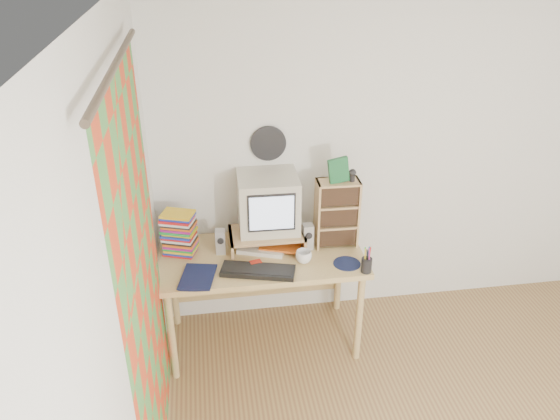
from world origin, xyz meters
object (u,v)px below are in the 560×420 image
object	(u,v)px
desk	(261,266)
crt_monitor	(269,204)
dvd_stack	(179,234)
mug	(304,257)
diary	(181,275)
cd_rack	(337,213)
keyboard	(258,271)

from	to	relation	value
desk	crt_monitor	world-z (taller)	crt_monitor
dvd_stack	mug	bearing A→B (deg)	3.17
dvd_stack	diary	xyz separation A→B (m)	(0.01, -0.31, -0.12)
desk	mug	bearing A→B (deg)	-35.81
cd_rack	diary	size ratio (longest dim) A/B	1.91
crt_monitor	dvd_stack	distance (m)	0.65
keyboard	mug	distance (m)	0.33
diary	keyboard	bearing A→B (deg)	10.48
desk	keyboard	bearing A→B (deg)	-99.86
desk	diary	bearing A→B (deg)	-153.97
mug	diary	size ratio (longest dim) A/B	0.42
keyboard	cd_rack	distance (m)	0.69
crt_monitor	mug	distance (m)	0.44
dvd_stack	diary	world-z (taller)	dvd_stack
crt_monitor	diary	bearing A→B (deg)	-148.87
mug	cd_rack	bearing A→B (deg)	37.38
desk	dvd_stack	xyz separation A→B (m)	(-0.55, 0.04, 0.28)
desk	mug	distance (m)	0.38
keyboard	cd_rack	size ratio (longest dim) A/B	0.98
dvd_stack	cd_rack	distance (m)	1.09
desk	dvd_stack	world-z (taller)	dvd_stack
desk	crt_monitor	bearing A→B (deg)	50.35
cd_rack	mug	distance (m)	0.39
cd_rack	mug	xyz separation A→B (m)	(-0.27, -0.21, -0.20)
crt_monitor	dvd_stack	xyz separation A→B (m)	(-0.62, -0.04, -0.17)
crt_monitor	cd_rack	bearing A→B (deg)	-8.00
crt_monitor	diary	world-z (taller)	crt_monitor
desk	cd_rack	size ratio (longest dim) A/B	2.85
dvd_stack	diary	bearing A→B (deg)	-69.06
cd_rack	diary	distance (m)	1.14
crt_monitor	keyboard	size ratio (longest dim) A/B	0.85
dvd_stack	desk	bearing A→B (deg)	14.85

